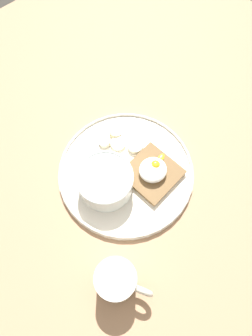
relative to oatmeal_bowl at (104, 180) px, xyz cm
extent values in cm
cube|color=#A27B5A|center=(-5.36, 0.36, -4.95)|extent=(120.00, 120.00, 2.00)
cylinder|color=silver|center=(-5.36, 0.36, -3.45)|extent=(28.99, 28.99, 1.00)
torus|color=silver|center=(-5.36, 0.36, -2.65)|extent=(28.79, 28.79, 0.60)
cylinder|color=white|center=(0.01, 0.01, -0.14)|extent=(11.21, 11.21, 5.61)
torus|color=white|center=(0.01, 0.01, 2.67)|extent=(11.41, 11.41, 0.60)
cylinder|color=white|center=(0.01, 0.01, -0.62)|extent=(9.81, 9.81, 4.24)
ellipsoid|color=white|center=(0.01, 0.01, 1.30)|extent=(9.32, 9.32, 1.20)
ellipsoid|color=tan|center=(-2.12, -1.47, 1.59)|extent=(1.00, 1.44, 0.59)
ellipsoid|color=tan|center=(-2.39, 1.78, 1.67)|extent=(1.94, 2.05, 0.74)
ellipsoid|color=tan|center=(-1.56, -2.13, 1.68)|extent=(2.07, 1.67, 0.77)
ellipsoid|color=tan|center=(-0.77, -3.26, 1.66)|extent=(1.23, 1.77, 0.72)
ellipsoid|color=tan|center=(2.15, -0.95, 1.54)|extent=(1.32, 1.11, 0.48)
cube|color=brown|center=(-9.23, 4.39, -1.76)|extent=(11.47, 11.47, 0.30)
cube|color=#A27A4D|center=(-9.23, 4.39, -2.30)|extent=(11.25, 11.25, 1.28)
ellipsoid|color=white|center=(-9.23, 4.39, -0.40)|extent=(5.88, 5.65, 2.52)
sphere|color=yellow|center=(-10.08, 4.08, 0.26)|extent=(2.07, 2.07, 2.07)
ellipsoid|color=yellow|center=(-12.87, 3.06, -1.46)|extent=(2.17, 1.77, 0.36)
cylinder|color=#F9E9C3|center=(-8.12, -5.74, -2.50)|extent=(4.78, 4.78, 0.93)
cylinder|color=#C2B698|center=(-8.12, -5.74, -2.08)|extent=(0.86, 0.86, 0.13)
cylinder|color=#EEE8C7|center=(-10.67, -2.81, -2.21)|extent=(4.10, 4.01, 1.63)
cylinder|color=#BAB59B|center=(-10.67, -2.81, -1.57)|extent=(0.73, 0.72, 0.18)
cylinder|color=#F0EBBB|center=(-9.42, -8.24, -2.26)|extent=(3.64, 3.58, 1.50)
cylinder|color=#BBB792|center=(-9.42, -8.24, -1.65)|extent=(0.65, 0.64, 0.17)
cylinder|color=beige|center=(-6.11, -7.92, -2.32)|extent=(3.78, 3.79, 1.36)
cylinder|color=tan|center=(-6.11, -7.92, -1.75)|extent=(0.67, 0.68, 0.16)
cylinder|color=silver|center=(10.14, 16.44, 0.24)|extent=(7.32, 7.32, 8.37)
cylinder|color=#321D12|center=(10.14, 16.44, 3.42)|extent=(6.22, 6.22, 0.40)
torus|color=silver|center=(7.84, 20.49, 0.66)|extent=(3.18, 4.57, 4.68)
camera|label=1|loc=(11.61, 21.06, 61.55)|focal=35.00mm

